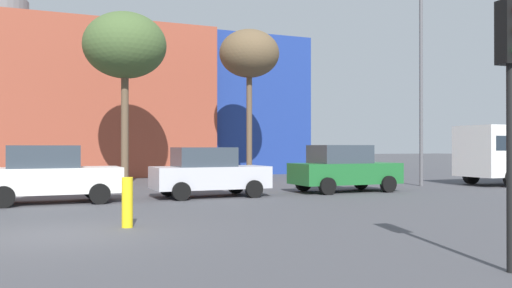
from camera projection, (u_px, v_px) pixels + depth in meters
ground_plane at (56, 234)px, 10.81m from camera, size 200.00×200.00×0.00m
parked_car_2 at (50, 174)px, 16.80m from camera, size 4.17×2.04×1.81m
parked_car_3 at (209, 172)px, 18.86m from camera, size 4.02×1.97×1.74m
parked_car_4 at (344, 169)px, 21.04m from camera, size 4.22×2.07×1.83m
traffic_light_near_right at (512, 72)px, 7.53m from camera, size 0.37×0.37×3.81m
bare_tree_0 at (249, 55)px, 28.42m from camera, size 3.17×3.17×7.96m
bare_tree_1 at (125, 46)px, 24.75m from camera, size 3.80×3.80×7.96m
bollard_yellow_2 at (127, 202)px, 11.73m from camera, size 0.24×0.24×1.10m
street_lamp at (421, 75)px, 24.18m from camera, size 0.80×0.24×8.95m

